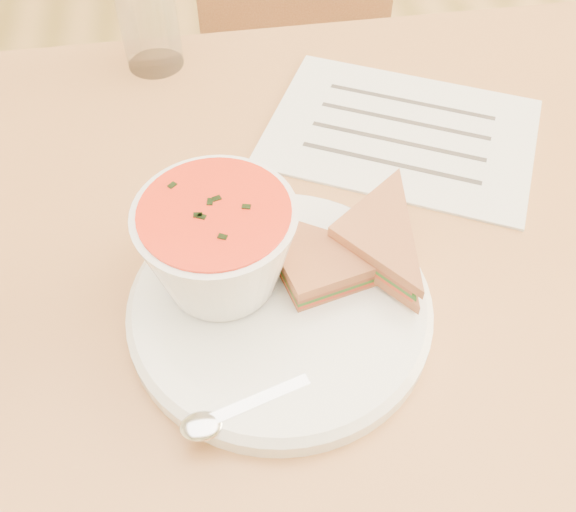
{
  "coord_description": "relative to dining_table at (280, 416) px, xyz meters",
  "views": [
    {
      "loc": [
        -0.05,
        -0.38,
        1.2
      ],
      "look_at": [
        0.0,
        -0.06,
        0.8
      ],
      "focal_mm": 40.0,
      "sensor_mm": 36.0,
      "label": 1
    }
  ],
  "objects": [
    {
      "name": "condiment_shaker",
      "position": [
        -0.1,
        0.3,
        0.44
      ],
      "size": [
        0.08,
        0.08,
        0.12
      ],
      "primitive_type": null,
      "rotation": [
        0.0,
        0.0,
        -0.11
      ],
      "color": "silver",
      "rests_on": "dining_table"
    },
    {
      "name": "paper_menu",
      "position": [
        0.15,
        0.13,
        0.38
      ],
      "size": [
        0.34,
        0.31,
        0.0
      ],
      "primitive_type": null,
      "rotation": [
        0.0,
        0.0,
        -0.48
      ],
      "color": "white",
      "rests_on": "dining_table"
    },
    {
      "name": "soup_bowl",
      "position": [
        -0.05,
        -0.06,
        0.43
      ],
      "size": [
        0.13,
        0.13,
        0.09
      ],
      "primitive_type": null,
      "rotation": [
        0.0,
        0.0,
        -0.04
      ],
      "color": "white",
      "rests_on": "plate"
    },
    {
      "name": "sandwich_half_a",
      "position": [
        0.0,
        -0.1,
        0.41
      ],
      "size": [
        0.12,
        0.12,
        0.03
      ],
      "primitive_type": null,
      "rotation": [
        0.0,
        0.0,
        0.23
      ],
      "color": "#B1683E",
      "rests_on": "plate"
    },
    {
      "name": "floor",
      "position": [
        0.0,
        0.0,
        -0.38
      ],
      "size": [
        5.0,
        6.0,
        0.01
      ],
      "primitive_type": "cube",
      "color": "olive",
      "rests_on": "ground"
    },
    {
      "name": "dining_table",
      "position": [
        0.0,
        0.0,
        0.0
      ],
      "size": [
        1.0,
        0.7,
        0.75
      ],
      "primitive_type": null,
      "color": "brown",
      "rests_on": "floor"
    },
    {
      "name": "sandwich_half_b",
      "position": [
        0.04,
        -0.04,
        0.42
      ],
      "size": [
        0.13,
        0.13,
        0.03
      ],
      "primitive_type": null,
      "rotation": [
        0.0,
        0.0,
        -0.91
      ],
      "color": "#B1683E",
      "rests_on": "plate"
    },
    {
      "name": "spoon",
      "position": [
        -0.03,
        -0.17,
        0.4
      ],
      "size": [
        0.16,
        0.08,
        0.01
      ],
      "primitive_type": null,
      "rotation": [
        0.0,
        0.0,
        0.3
      ],
      "color": "silver",
      "rests_on": "plate"
    },
    {
      "name": "chair_far",
      "position": [
        0.11,
        0.65,
        0.07
      ],
      "size": [
        0.48,
        0.48,
        0.89
      ],
      "primitive_type": null,
      "rotation": [
        0.0,
        0.0,
        2.9
      ],
      "color": "brown",
      "rests_on": "floor"
    },
    {
      "name": "plate",
      "position": [
        -0.01,
        -0.08,
        0.38
      ],
      "size": [
        0.32,
        0.32,
        0.02
      ],
      "primitive_type": null,
      "rotation": [
        0.0,
        0.0,
        -0.31
      ],
      "color": "white",
      "rests_on": "dining_table"
    }
  ]
}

